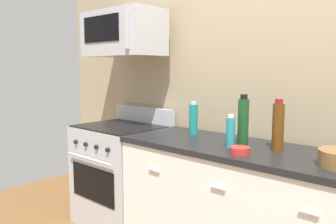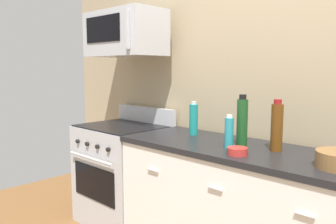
{
  "view_description": "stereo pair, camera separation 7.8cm",
  "coord_description": "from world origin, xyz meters",
  "px_view_note": "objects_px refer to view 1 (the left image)",
  "views": [
    {
      "loc": [
        0.84,
        -2.01,
        1.44
      ],
      "look_at": [
        -0.93,
        -0.05,
        1.11
      ],
      "focal_mm": 36.73,
      "sensor_mm": 36.0,
      "label": 1
    },
    {
      "loc": [
        0.9,
        -1.96,
        1.44
      ],
      "look_at": [
        -0.93,
        -0.05,
        1.11
      ],
      "focal_mm": 36.73,
      "sensor_mm": 36.0,
      "label": 2
    }
  ],
  "objects_px": {
    "bottle_wine_green": "(243,122)",
    "bowl_red_small": "(240,150)",
    "range_oven": "(122,173)",
    "bottle_sparkling_teal": "(193,119)",
    "microwave": "(123,34)",
    "bottle_dish_soap": "(231,132)",
    "bottle_wine_amber": "(278,126)"
  },
  "relations": [
    {
      "from": "bottle_wine_amber",
      "to": "bowl_red_small",
      "type": "distance_m",
      "value": 0.31
    },
    {
      "from": "microwave",
      "to": "bottle_sparkling_teal",
      "type": "distance_m",
      "value": 1.03
    },
    {
      "from": "microwave",
      "to": "bottle_sparkling_teal",
      "type": "relative_size",
      "value": 2.8
    },
    {
      "from": "bottle_sparkling_teal",
      "to": "bottle_wine_green",
      "type": "relative_size",
      "value": 0.76
    },
    {
      "from": "bottle_sparkling_teal",
      "to": "bottle_wine_green",
      "type": "bearing_deg",
      "value": -10.0
    },
    {
      "from": "bottle_sparkling_teal",
      "to": "bottle_wine_amber",
      "type": "height_order",
      "value": "bottle_wine_amber"
    },
    {
      "from": "bowl_red_small",
      "to": "microwave",
      "type": "bearing_deg",
      "value": 169.83
    },
    {
      "from": "range_oven",
      "to": "microwave",
      "type": "distance_m",
      "value": 1.28
    },
    {
      "from": "bottle_dish_soap",
      "to": "bottle_sparkling_teal",
      "type": "height_order",
      "value": "bottle_sparkling_teal"
    },
    {
      "from": "bottle_dish_soap",
      "to": "bottle_wine_amber",
      "type": "distance_m",
      "value": 0.3
    },
    {
      "from": "bottle_sparkling_teal",
      "to": "bowl_red_small",
      "type": "bearing_deg",
      "value": -27.28
    },
    {
      "from": "bottle_sparkling_teal",
      "to": "range_oven",
      "type": "bearing_deg",
      "value": -171.61
    },
    {
      "from": "range_oven",
      "to": "bottle_sparkling_teal",
      "type": "relative_size",
      "value": 4.02
    },
    {
      "from": "bottle_dish_soap",
      "to": "range_oven",
      "type": "bearing_deg",
      "value": 176.0
    },
    {
      "from": "range_oven",
      "to": "bowl_red_small",
      "type": "height_order",
      "value": "range_oven"
    },
    {
      "from": "bottle_wine_green",
      "to": "bowl_red_small",
      "type": "distance_m",
      "value": 0.28
    },
    {
      "from": "range_oven",
      "to": "bottle_wine_green",
      "type": "distance_m",
      "value": 1.39
    },
    {
      "from": "bottle_dish_soap",
      "to": "bottle_wine_green",
      "type": "bearing_deg",
      "value": 74.49
    },
    {
      "from": "bottle_wine_amber",
      "to": "bottle_wine_green",
      "type": "relative_size",
      "value": 0.94
    },
    {
      "from": "bottle_dish_soap",
      "to": "bottle_wine_amber",
      "type": "xyz_separation_m",
      "value": [
        0.26,
        0.14,
        0.05
      ]
    },
    {
      "from": "microwave",
      "to": "bottle_dish_soap",
      "type": "distance_m",
      "value": 1.42
    },
    {
      "from": "range_oven",
      "to": "microwave",
      "type": "relative_size",
      "value": 1.44
    },
    {
      "from": "microwave",
      "to": "bowl_red_small",
      "type": "distance_m",
      "value": 1.59
    },
    {
      "from": "range_oven",
      "to": "bottle_sparkling_teal",
      "type": "height_order",
      "value": "bottle_sparkling_teal"
    },
    {
      "from": "range_oven",
      "to": "bottle_wine_green",
      "type": "relative_size",
      "value": 3.06
    },
    {
      "from": "range_oven",
      "to": "bottle_sparkling_teal",
      "type": "bearing_deg",
      "value": 8.39
    },
    {
      "from": "bottle_wine_green",
      "to": "bowl_red_small",
      "type": "bearing_deg",
      "value": -64.2
    },
    {
      "from": "range_oven",
      "to": "bottle_wine_green",
      "type": "height_order",
      "value": "bottle_wine_green"
    },
    {
      "from": "bottle_dish_soap",
      "to": "bottle_wine_green",
      "type": "height_order",
      "value": "bottle_wine_green"
    },
    {
      "from": "microwave",
      "to": "bottle_wine_green",
      "type": "height_order",
      "value": "microwave"
    },
    {
      "from": "microwave",
      "to": "bottle_wine_amber",
      "type": "xyz_separation_m",
      "value": [
        1.48,
        0.01,
        -0.67
      ]
    },
    {
      "from": "bottle_sparkling_teal",
      "to": "bottle_dish_soap",
      "type": "bearing_deg",
      "value": -23.01
    }
  ]
}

